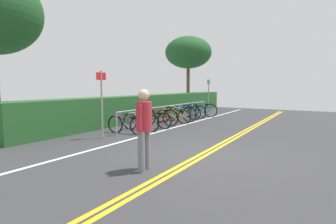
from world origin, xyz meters
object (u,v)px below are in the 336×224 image
bicycle_7 (193,111)px  tree_mid (188,53)px  bicycle_6 (185,112)px  bicycle_8 (202,110)px  bicycle_2 (154,120)px  sign_post_far (209,93)px  pedestrian (144,124)px  bicycle_0 (126,125)px  bicycle_1 (141,122)px  sign_post_near (102,98)px  bicycle_4 (173,116)px  bicycle_3 (159,117)px  bike_rack (171,110)px  bicycle_5 (180,114)px

bicycle_7 → tree_mid: (5.18, 2.94, 3.90)m
bicycle_6 → bicycle_8: bicycle_8 is taller
bicycle_2 → sign_post_far: sign_post_far is taller
pedestrian → sign_post_far: (10.52, 2.94, 0.33)m
bicycle_0 → tree_mid: size_ratio=0.30×
bicycle_1 → tree_mid: tree_mid is taller
bicycle_0 → sign_post_near: 1.48m
bicycle_4 → bicycle_0: bearing=178.4°
bicycle_1 → bicycle_3: bearing=4.3°
bicycle_0 → bicycle_6: size_ratio=0.96×
bicycle_3 → bicycle_8: bicycle_8 is taller
sign_post_near → tree_mid: bearing=13.5°
bicycle_2 → bicycle_8: (4.84, 0.01, 0.04)m
bike_rack → bicycle_1: size_ratio=4.44×
pedestrian → sign_post_far: size_ratio=0.78×
bicycle_4 → bicycle_8: 3.20m
sign_post_near → bicycle_4: bearing=-2.8°
bicycle_7 → pedestrian: bearing=-160.5°
bicycle_3 → bicycle_4: bearing=-12.7°
bicycle_8 → bicycle_4: bearing=179.7°
bicycle_3 → bicycle_7: bicycle_3 is taller
sign_post_near → sign_post_far: 8.53m
bicycle_1 → pedestrian: pedestrian is taller
bicycle_6 → tree_mid: size_ratio=0.32×
sign_post_far → bicycle_1: bearing=179.1°
sign_post_near → sign_post_far: (8.53, -0.23, -0.05)m
bicycle_8 → bicycle_2: bearing=-179.9°
bicycle_7 → sign_post_far: (1.72, -0.17, 0.95)m
bike_rack → pedestrian: bearing=-154.2°
bicycle_4 → bicycle_5: bicycle_5 is taller
sign_post_far → bike_rack: bearing=178.4°
bicycle_2 → sign_post_near: 2.90m
bicycle_1 → bicycle_4: bearing=-2.1°
bicycle_3 → tree_mid: 9.83m
bicycle_5 → sign_post_far: sign_post_far is taller
bike_rack → bicycle_8: 3.22m
pedestrian → bicycle_7: bearing=19.5°
bicycle_0 → bicycle_7: size_ratio=0.99×
bicycle_4 → sign_post_near: size_ratio=0.76×
bicycle_3 → pedestrian: bearing=-149.9°
bike_rack → sign_post_far: bearing=-1.6°
bicycle_0 → sign_post_far: (7.46, -0.11, 0.97)m
bike_rack → bicycle_8: bike_rack is taller
bicycle_3 → sign_post_near: sign_post_near is taller
sign_post_near → sign_post_far: size_ratio=1.04×
bike_rack → bicycle_7: bearing=1.2°
bike_rack → bicycle_1: bike_rack is taller
bicycle_4 → bicycle_6: size_ratio=0.97×
bicycle_2 → sign_post_near: bearing=175.0°
bicycle_1 → bicycle_5: bicycle_5 is taller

